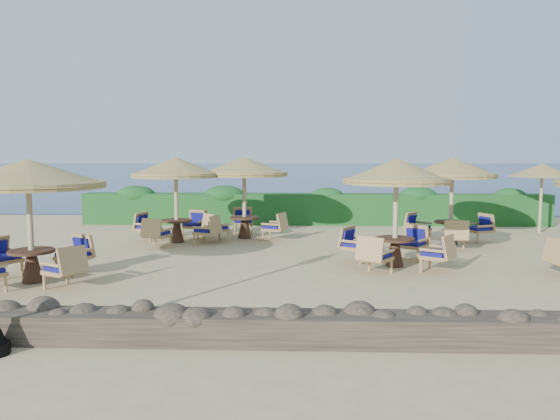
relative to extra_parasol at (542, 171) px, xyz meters
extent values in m
plane|color=tan|center=(-7.80, -5.20, -2.17)|extent=(120.00, 120.00, 0.00)
plane|color=#0C1E4E|center=(-7.80, 64.80, -2.17)|extent=(160.00, 160.00, 0.00)
cube|color=#16451B|center=(-7.80, 2.00, -1.57)|extent=(18.00, 0.90, 1.20)
cube|color=#4F4131|center=(-7.80, -11.40, -1.95)|extent=(15.00, 0.65, 0.44)
cylinder|color=tan|center=(0.00, 0.00, -1.07)|extent=(0.10, 0.10, 2.20)
cone|color=olive|center=(0.00, 0.00, 0.01)|extent=(2.30, 2.30, 0.45)
cylinder|color=tan|center=(-14.12, -7.81, -0.97)|extent=(0.12, 0.12, 2.40)
cone|color=olive|center=(-14.12, -7.81, 0.21)|extent=(3.23, 3.23, 0.55)
cylinder|color=olive|center=(-14.12, -7.81, -0.07)|extent=(3.16, 3.16, 0.14)
cylinder|color=#412517|center=(-14.12, -7.81, -1.49)|extent=(0.96, 0.96, 0.06)
cone|color=#412517|center=(-14.12, -7.81, -1.84)|extent=(0.44, 0.44, 0.64)
cylinder|color=tan|center=(-6.03, -5.86, -0.97)|extent=(0.12, 0.12, 2.40)
cone|color=olive|center=(-6.03, -5.86, 0.21)|extent=(2.61, 2.61, 0.55)
cylinder|color=olive|center=(-6.03, -5.86, -0.07)|extent=(2.56, 2.56, 0.14)
cylinder|color=#412517|center=(-6.03, -5.86, -1.49)|extent=(0.96, 0.96, 0.06)
cone|color=#412517|center=(-6.03, -5.86, -1.84)|extent=(0.44, 0.44, 0.64)
cylinder|color=tan|center=(-12.19, -2.46, -0.97)|extent=(0.12, 0.12, 2.40)
cone|color=olive|center=(-12.19, -2.46, 0.21)|extent=(2.73, 2.73, 0.55)
cylinder|color=olive|center=(-12.19, -2.46, -0.07)|extent=(2.68, 2.68, 0.14)
cylinder|color=#412517|center=(-12.19, -2.46, -1.49)|extent=(0.96, 0.96, 0.06)
cone|color=#412517|center=(-12.19, -2.46, -1.84)|extent=(0.44, 0.44, 0.64)
cylinder|color=tan|center=(-10.16, -1.58, -0.97)|extent=(0.12, 0.12, 2.40)
cone|color=olive|center=(-10.16, -1.58, 0.21)|extent=(2.85, 2.85, 0.55)
cylinder|color=olive|center=(-10.16, -1.58, -0.07)|extent=(2.79, 2.79, 0.14)
cylinder|color=#412517|center=(-10.16, -1.58, -1.49)|extent=(0.96, 0.96, 0.06)
cone|color=#412517|center=(-10.16, -1.58, -1.84)|extent=(0.44, 0.44, 0.64)
cylinder|color=tan|center=(-3.77, -2.51, -0.97)|extent=(0.12, 0.12, 2.40)
cone|color=olive|center=(-3.77, -2.51, 0.21)|extent=(2.65, 2.65, 0.55)
cylinder|color=olive|center=(-3.77, -2.51, -0.07)|extent=(2.60, 2.60, 0.14)
cylinder|color=#412517|center=(-3.77, -2.51, -1.49)|extent=(0.96, 0.96, 0.06)
cone|color=#412517|center=(-3.77, -2.51, -1.84)|extent=(0.44, 0.44, 0.64)
camera|label=1|loc=(-8.37, -19.15, 0.61)|focal=35.00mm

